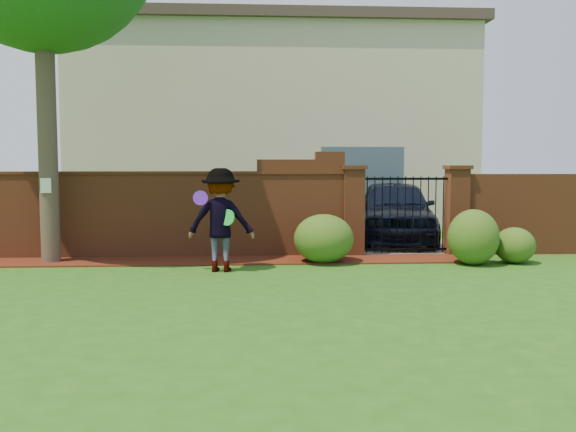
{
  "coord_description": "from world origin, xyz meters",
  "views": [
    {
      "loc": [
        0.24,
        -8.89,
        1.91
      ],
      "look_at": [
        0.88,
        1.4,
        1.05
      ],
      "focal_mm": 39.09,
      "sensor_mm": 36.0,
      "label": 1
    }
  ],
  "objects": [
    {
      "name": "brick_wall",
      "position": [
        -2.01,
        4.0,
        0.93
      ],
      "size": [
        8.7,
        0.31,
        2.16
      ],
      "color": "brown",
      "rests_on": "ground"
    },
    {
      "name": "mulch_bed",
      "position": [
        -0.95,
        3.34,
        0.01
      ],
      "size": [
        11.1,
        1.08,
        0.03
      ],
      "primitive_type": "cube",
      "color": "#3E160B",
      "rests_on": "ground"
    },
    {
      "name": "frisbee_green",
      "position": [
        -0.14,
        2.01,
        0.98
      ],
      "size": [
        0.27,
        0.22,
        0.29
      ],
      "primitive_type": "cylinder",
      "rotation": [
        1.43,
        0.0,
        -0.61
      ],
      "color": "green",
      "rests_on": "man"
    },
    {
      "name": "pillar_left",
      "position": [
        2.4,
        4.0,
        0.96
      ],
      "size": [
        0.5,
        0.5,
        1.88
      ],
      "color": "brown",
      "rests_on": "ground"
    },
    {
      "name": "house",
      "position": [
        1.0,
        12.0,
        3.16
      ],
      "size": [
        12.4,
        6.4,
        6.3
      ],
      "color": "beige",
      "rests_on": "ground"
    },
    {
      "name": "car",
      "position": [
        3.76,
        5.99,
        0.77
      ],
      "size": [
        2.51,
        4.74,
        1.54
      ],
      "primitive_type": "imported",
      "rotation": [
        0.0,
        0.0,
        -0.16
      ],
      "color": "black",
      "rests_on": "ground"
    },
    {
      "name": "pillar_right",
      "position": [
        4.6,
        4.0,
        0.96
      ],
      "size": [
        0.5,
        0.5,
        1.88
      ],
      "color": "brown",
      "rests_on": "ground"
    },
    {
      "name": "man",
      "position": [
        -0.28,
        2.19,
        0.92
      ],
      "size": [
        1.27,
        0.85,
        1.83
      ],
      "primitive_type": "imported",
      "rotation": [
        0.0,
        0.0,
        3.0
      ],
      "color": "gray",
      "rests_on": "ground"
    },
    {
      "name": "iron_gate",
      "position": [
        3.5,
        4.0,
        0.85
      ],
      "size": [
        1.78,
        0.03,
        1.6
      ],
      "color": "black",
      "rests_on": "ground"
    },
    {
      "name": "paper_notice",
      "position": [
        -3.6,
        3.21,
        1.5
      ],
      "size": [
        0.2,
        0.01,
        0.28
      ],
      "primitive_type": "cube",
      "color": "white",
      "rests_on": "tree"
    },
    {
      "name": "driveway",
      "position": [
        3.5,
        8.0,
        0.01
      ],
      "size": [
        3.2,
        8.0,
        0.01
      ],
      "primitive_type": "cube",
      "color": "slate",
      "rests_on": "ground"
    },
    {
      "name": "brick_wall_return",
      "position": [
        6.6,
        4.0,
        0.85
      ],
      "size": [
        4.0,
        0.25,
        1.7
      ],
      "primitive_type": "cube",
      "color": "brown",
      "rests_on": "ground"
    },
    {
      "name": "shrub_middle",
      "position": [
        4.47,
        2.63,
        0.53
      ],
      "size": [
        0.96,
        0.96,
        1.06
      ],
      "primitive_type": "ellipsoid",
      "color": "#244F17",
      "rests_on": "ground"
    },
    {
      "name": "shrub_left",
      "position": [
        1.67,
        3.02,
        0.47
      ],
      "size": [
        1.16,
        1.16,
        0.95
      ],
      "primitive_type": "ellipsoid",
      "color": "#244F17",
      "rests_on": "ground"
    },
    {
      "name": "ground",
      "position": [
        0.0,
        0.0,
        -0.01
      ],
      "size": [
        80.0,
        80.0,
        0.01
      ],
      "primitive_type": "cube",
      "color": "#235415",
      "rests_on": "ground"
    },
    {
      "name": "shrub_right",
      "position": [
        5.34,
        2.77,
        0.35
      ],
      "size": [
        0.78,
        0.78,
        0.69
      ],
      "primitive_type": "ellipsoid",
      "color": "#244F17",
      "rests_on": "ground"
    },
    {
      "name": "frisbee_purple",
      "position": [
        -0.61,
        2.01,
        1.32
      ],
      "size": [
        0.27,
        0.12,
        0.26
      ],
      "primitive_type": "cylinder",
      "rotation": [
        1.36,
        0.0,
        0.19
      ],
      "color": "#6421D0",
      "rests_on": "man"
    }
  ]
}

